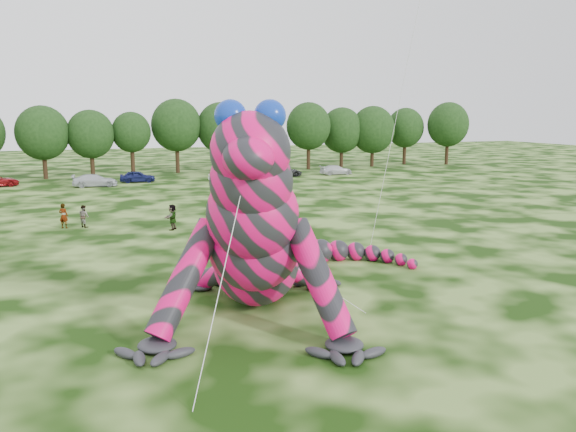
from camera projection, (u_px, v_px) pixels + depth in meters
The scene contains 22 objects.
ground at pixel (225, 311), 24.30m from camera, with size 240.00×240.00×0.00m, color #16330A.
inflatable_gecko at pixel (257, 203), 25.03m from camera, with size 15.09×17.92×8.96m, color #EA0963, non-canonical shape.
tree_7 at pixel (43, 142), 72.52m from camera, with size 6.68×6.01×9.48m, color black, non-canonical shape.
tree_8 at pixel (91, 144), 74.72m from camera, with size 6.14×5.53×8.94m, color black, non-canonical shape.
tree_9 at pixel (132, 144), 76.86m from camera, with size 5.27×4.74×8.68m, color black, non-canonical shape.
tree_10 at pixel (177, 136), 79.97m from camera, with size 7.09×6.38×10.50m, color black, non-canonical shape.
tree_11 at pixel (221, 137), 81.81m from camera, with size 7.01×6.31×10.07m, color black, non-canonical shape.
tree_12 at pixel (263, 140), 83.59m from camera, with size 5.99×5.39×8.97m, color black, non-canonical shape.
tree_13 at pixel (309, 136), 85.33m from camera, with size 6.83×6.15×10.13m, color black, non-canonical shape.
tree_14 at pixel (342, 137), 89.00m from camera, with size 6.82×6.14×9.40m, color black, non-canonical shape.
tree_15 at pixel (373, 136), 89.80m from camera, with size 7.17×6.45×9.63m, color black, non-canonical shape.
tree_16 at pixel (405, 136), 93.66m from camera, with size 6.26×5.63×9.37m, color black, non-canonical shape.
tree_17 at pixel (448, 133), 93.26m from camera, with size 6.98×6.28×10.30m, color black, non-canonical shape.
car_3 at pixel (95, 180), 65.35m from camera, with size 2.05×5.04×1.46m, color silver.
car_4 at pixel (138, 177), 69.51m from camera, with size 1.72×4.27×1.45m, color #151A4F.
car_5 at pixel (223, 176), 70.56m from camera, with size 1.32×3.79×1.25m, color beige.
car_6 at pixel (285, 172), 76.21m from camera, with size 2.10×4.56×1.27m, color #2A2A2D.
car_7 at pixel (336, 170), 78.21m from camera, with size 1.86×4.58×1.33m, color silver.
spectator_2 at pixel (275, 187), 57.76m from camera, with size 1.19×0.69×1.85m, color gray.
spectator_0 at pixel (64, 216), 41.63m from camera, with size 0.68×0.45×1.87m, color gray.
spectator_5 at pixel (172, 217), 41.10m from camera, with size 1.76×0.56×1.90m, color gray.
spectator_1 at pixel (84, 216), 42.03m from camera, with size 0.82×0.64×1.68m, color gray.
Camera 1 is at (-5.38, -22.69, 8.43)m, focal length 35.00 mm.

